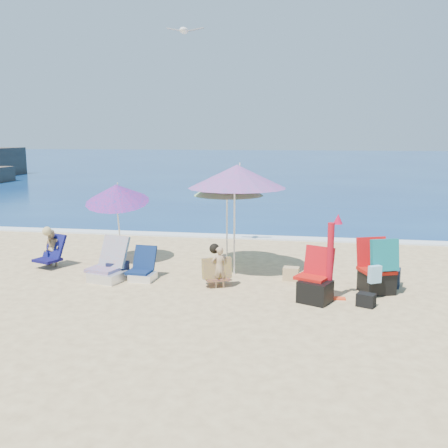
% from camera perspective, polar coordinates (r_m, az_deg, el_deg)
% --- Properties ---
extents(ground, '(120.00, 120.00, 0.00)m').
position_cam_1_polar(ground, '(8.92, 0.83, -8.15)').
color(ground, '#D8BC84').
rests_on(ground, ground).
extents(sea, '(120.00, 80.00, 0.12)m').
position_cam_1_polar(sea, '(53.46, 8.32, 6.89)').
color(sea, navy).
rests_on(sea, ground).
extents(foam, '(120.00, 0.50, 0.04)m').
position_cam_1_polar(foam, '(13.81, 4.08, -1.53)').
color(foam, white).
rests_on(foam, ground).
extents(umbrella_turquoise, '(2.36, 2.36, 2.24)m').
position_cam_1_polar(umbrella_turquoise, '(10.02, 1.47, 5.38)').
color(umbrella_turquoise, white).
rests_on(umbrella_turquoise, ground).
extents(umbrella_striped, '(1.96, 1.96, 1.98)m').
position_cam_1_polar(umbrella_striped, '(10.67, 0.53, 4.38)').
color(umbrella_striped, silver).
rests_on(umbrella_striped, ground).
extents(umbrella_blue, '(1.55, 1.60, 1.88)m').
position_cam_1_polar(umbrella_blue, '(11.14, -12.01, 3.42)').
color(umbrella_blue, white).
rests_on(umbrella_blue, ground).
extents(furled_umbrella, '(0.29, 0.26, 1.48)m').
position_cam_1_polar(furled_umbrella, '(8.67, 12.04, -3.30)').
color(furled_umbrella, '#A80C1A').
rests_on(furled_umbrella, ground).
extents(chair_navy, '(0.55, 0.60, 0.63)m').
position_cam_1_polar(chair_navy, '(9.99, -9.18, -5.27)').
color(chair_navy, '#0D1F49').
rests_on(chair_navy, ground).
extents(chair_rainbow, '(0.80, 0.89, 0.82)m').
position_cam_1_polar(chair_rainbow, '(10.08, -12.92, -4.96)').
color(chair_rainbow, '#C05D43').
rests_on(chair_rainbow, ground).
extents(camp_chair_left, '(0.70, 0.78, 0.90)m').
position_cam_1_polar(camp_chair_left, '(8.72, 10.27, -6.87)').
color(camp_chair_left, '#B7120D').
rests_on(camp_chair_left, ground).
extents(camp_chair_right, '(0.72, 0.87, 1.02)m').
position_cam_1_polar(camp_chair_right, '(9.39, 16.91, -5.31)').
color(camp_chair_right, '#A9140C').
rests_on(camp_chair_right, ground).
extents(person_center, '(0.57, 0.53, 0.79)m').
position_cam_1_polar(person_center, '(9.33, -0.71, -4.88)').
color(person_center, tan).
rests_on(person_center, ground).
extents(person_left, '(0.66, 0.69, 0.89)m').
position_cam_1_polar(person_left, '(11.36, -18.90, -2.60)').
color(person_left, tan).
rests_on(person_left, ground).
extents(bag_navy_a, '(0.41, 0.30, 0.31)m').
position_cam_1_polar(bag_navy_a, '(10.25, -11.89, -5.05)').
color(bag_navy_a, '#191D38').
rests_on(bag_navy_a, ground).
extents(bag_black_a, '(0.31, 0.25, 0.20)m').
position_cam_1_polar(bag_black_a, '(10.02, -0.83, -5.48)').
color(bag_black_a, black).
rests_on(bag_black_a, ground).
extents(bag_tan, '(0.32, 0.24, 0.26)m').
position_cam_1_polar(bag_tan, '(9.91, 7.58, -5.58)').
color(bag_tan, tan).
rests_on(bag_tan, ground).
extents(bag_navy_b, '(0.51, 0.43, 0.34)m').
position_cam_1_polar(bag_navy_b, '(9.94, 17.95, -5.71)').
color(bag_navy_b, '#182436').
rests_on(bag_navy_b, ground).
extents(bag_black_b, '(0.34, 0.30, 0.22)m').
position_cam_1_polar(bag_black_b, '(8.69, 15.73, -8.26)').
color(bag_black_b, black).
rests_on(bag_black_b, ground).
extents(orange_item, '(0.24, 0.12, 0.03)m').
position_cam_1_polar(orange_item, '(8.97, 12.78, -8.19)').
color(orange_item, '#FB421A').
rests_on(orange_item, ground).
extents(seagull, '(0.81, 0.37, 0.14)m').
position_cam_1_polar(seagull, '(11.66, -4.53, 20.94)').
color(seagull, silver).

